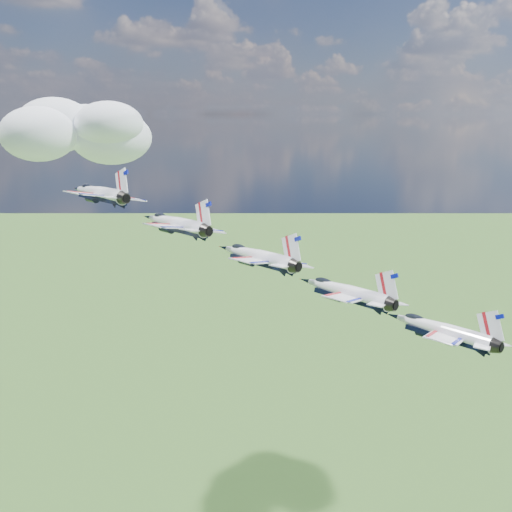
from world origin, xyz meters
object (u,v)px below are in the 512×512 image
jet_4 (439,329)px  jet_0 (98,193)px  jet_1 (174,223)px  jet_3 (344,291)px  jet_2 (256,256)px

jet_4 → jet_0: bearing=118.2°
jet_1 → jet_3: 22.72m
jet_0 → jet_3: (21.73, -24.25, -10.08)m
jet_1 → jet_3: size_ratio=1.00×
jet_0 → jet_2: jet_0 is taller
jet_0 → jet_3: size_ratio=1.00×
jet_3 → jet_4: size_ratio=1.00×
jet_1 → jet_0: bearing=118.2°
jet_0 → jet_2: size_ratio=1.00×
jet_1 → jet_2: bearing=-61.8°
jet_0 → jet_4: jet_0 is taller
jet_0 → jet_2: (14.49, -16.17, -6.72)m
jet_1 → jet_3: jet_1 is taller
jet_2 → jet_4: jet_2 is taller
jet_2 → jet_3: (7.24, -8.08, -3.36)m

